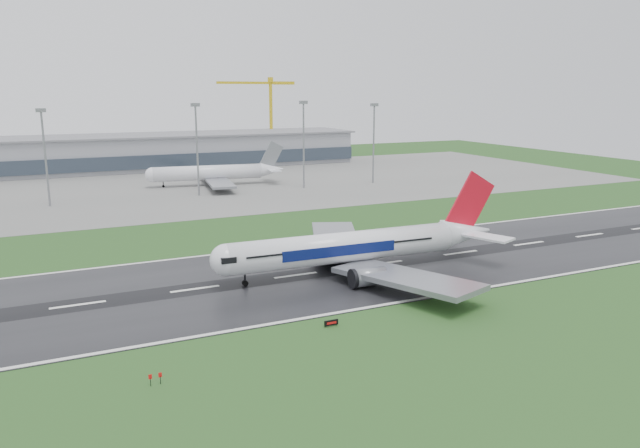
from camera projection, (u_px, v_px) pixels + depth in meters
name	position (u px, v px, depth m)	size (l,w,h in m)	color
ground	(195.00, 289.00, 110.21)	(520.00, 520.00, 0.00)	#1F4519
runway	(195.00, 289.00, 110.20)	(400.00, 45.00, 0.10)	black
apron	(114.00, 190.00, 220.91)	(400.00, 130.00, 0.08)	slate
terminal	(97.00, 154.00, 272.44)	(240.00, 36.00, 15.00)	gray
main_airliner	(363.00, 227.00, 119.11)	(61.37, 58.45, 18.12)	white
parked_airliner	(213.00, 165.00, 230.33)	(53.82, 50.11, 15.78)	silver
tower_crane	(271.00, 118.00, 319.52)	(43.12, 2.35, 42.70)	gold
runway_sign	(331.00, 323.00, 92.80)	(2.30, 0.26, 1.04)	black
floodmast_2	(46.00, 160.00, 186.54)	(0.64, 0.64, 29.19)	gray
floodmast_3	(197.00, 152.00, 205.93)	(0.64, 0.64, 30.40)	gray
floodmast_4	(304.00, 147.00, 222.19)	(0.64, 0.64, 30.91)	gray
floodmast_5	(374.00, 145.00, 234.52)	(0.64, 0.64, 29.77)	gray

